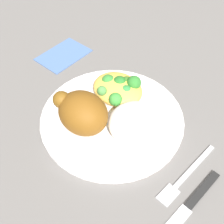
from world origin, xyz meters
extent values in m
plane|color=#5F5C5A|center=(0.00, 0.00, 0.00)|extent=(2.00, 2.00, 0.00)
cylinder|color=white|center=(0.00, 0.00, 0.01)|extent=(0.26, 0.26, 0.01)
torus|color=white|center=(0.00, 0.00, 0.01)|extent=(0.26, 0.26, 0.01)
ellipsoid|color=brown|center=(0.02, 0.05, 0.05)|extent=(0.09, 0.08, 0.07)
sphere|color=brown|center=(0.06, 0.06, 0.06)|extent=(0.03, 0.03, 0.03)
ellipsoid|color=white|center=(-0.05, 0.00, 0.04)|extent=(0.09, 0.10, 0.05)
ellipsoid|color=#EDB245|center=(0.03, -0.05, 0.03)|extent=(0.10, 0.08, 0.03)
sphere|color=#317B30|center=(0.05, -0.04, 0.04)|extent=(0.03, 0.03, 0.03)
sphere|color=#4A8C41|center=(0.04, -0.01, 0.04)|extent=(0.02, 0.02, 0.02)
sphere|color=#388C34|center=(0.01, -0.02, 0.04)|extent=(0.02, 0.02, 0.02)
sphere|color=#256926|center=(0.03, -0.05, 0.04)|extent=(0.03, 0.03, 0.03)
sphere|color=#2B7229|center=(0.01, -0.07, 0.05)|extent=(0.03, 0.03, 0.03)
sphere|color=#366821|center=(0.02, -0.07, 0.04)|extent=(0.02, 0.02, 0.02)
sphere|color=#2E7F39|center=(0.01, -0.05, 0.04)|extent=(0.02, 0.02, 0.02)
cube|color=#B2B2B7|center=(-0.17, -0.02, 0.00)|extent=(0.01, 0.11, 0.01)
cube|color=#B2B2B7|center=(-0.16, 0.05, 0.00)|extent=(0.02, 0.03, 0.00)
cube|color=black|center=(-0.20, 0.01, 0.00)|extent=(0.02, 0.08, 0.01)
cube|color=#47669E|center=(0.22, -0.07, 0.00)|extent=(0.08, 0.12, 0.00)
camera|label=1|loc=(-0.24, 0.26, 0.42)|focal=47.25mm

